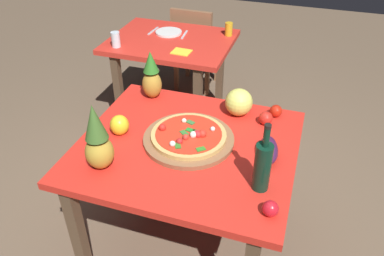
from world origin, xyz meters
name	(u,v)px	position (x,y,z in m)	size (l,w,h in m)	color
ground_plane	(188,241)	(0.00, 0.00, 0.00)	(10.00, 10.00, 0.00)	brown
display_table	(187,158)	(0.00, 0.00, 0.68)	(1.11, 0.98, 0.77)	brown
background_table	(171,53)	(-0.58, 1.28, 0.65)	(0.98, 0.78, 0.77)	brown
dining_chair	(195,44)	(-0.57, 1.89, 0.48)	(0.41, 0.41, 0.85)	#8B5E3C
pizza_board	(189,139)	(0.00, 0.02, 0.78)	(0.47, 0.47, 0.03)	#8B5E3C
pizza	(189,135)	(0.00, 0.02, 0.81)	(0.39, 0.39, 0.06)	tan
wine_bottle	(263,166)	(0.41, -0.20, 0.90)	(0.08, 0.08, 0.34)	#0D2F21
pineapple_left	(98,141)	(-0.33, -0.29, 0.92)	(0.13, 0.13, 0.34)	gold
pineapple_right	(152,77)	(-0.36, 0.39, 0.91)	(0.12, 0.12, 0.30)	#AF862F
melon	(239,102)	(0.19, 0.36, 0.85)	(0.16, 0.16, 0.16)	#DDE062
bell_pepper	(119,125)	(-0.37, -0.02, 0.82)	(0.10, 0.10, 0.11)	yellow
eggplant	(269,150)	(0.41, 0.02, 0.82)	(0.20, 0.09, 0.09)	#401C43
tomato_near_board	(276,111)	(0.39, 0.40, 0.81)	(0.07, 0.07, 0.07)	red
tomato_at_corner	(94,136)	(-0.46, -0.13, 0.81)	(0.07, 0.07, 0.07)	red
tomato_beside_pepper	(270,209)	(0.48, -0.35, 0.81)	(0.07, 0.07, 0.07)	red
tomato_by_bottle	(266,118)	(0.35, 0.31, 0.81)	(0.08, 0.08, 0.08)	red
drinking_glass_juice	(229,29)	(-0.15, 1.51, 0.83)	(0.06, 0.06, 0.11)	gold
drinking_glass_water	(116,39)	(-0.93, 1.01, 0.83)	(0.07, 0.07, 0.12)	silver
dinner_plate	(169,32)	(-0.64, 1.40, 0.78)	(0.22, 0.22, 0.02)	white
fork_utensil	(153,31)	(-0.78, 1.40, 0.78)	(0.02, 0.18, 0.01)	silver
knife_utensil	(184,35)	(-0.50, 1.40, 0.78)	(0.02, 0.18, 0.01)	silver
napkin_folded	(181,52)	(-0.41, 1.07, 0.78)	(0.14, 0.12, 0.01)	yellow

